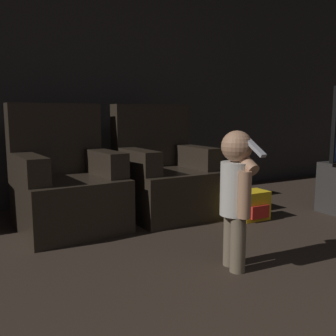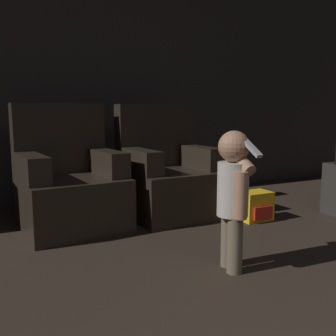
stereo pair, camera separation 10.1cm
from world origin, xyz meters
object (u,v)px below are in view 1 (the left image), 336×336
Objects in this scene: armchair_right at (164,177)px; armchair_left at (67,186)px; toy_backpack at (252,205)px; person_toddler at (237,189)px.

armchair_left is at bearing 177.70° from armchair_right.
toy_backpack is at bearing -45.15° from armchair_right.
armchair_left reaches higher than toy_backpack.
person_toddler is 3.08× the size of toy_backpack.
armchair_left reaches higher than person_toddler.
armchair_right is 3.75× the size of toy_backpack.
person_toddler is 1.17m from toy_backpack.
armchair_right is 1.33m from person_toddler.
person_toddler reaches higher than toy_backpack.
person_toddler is at bearing -67.60° from armchair_left.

